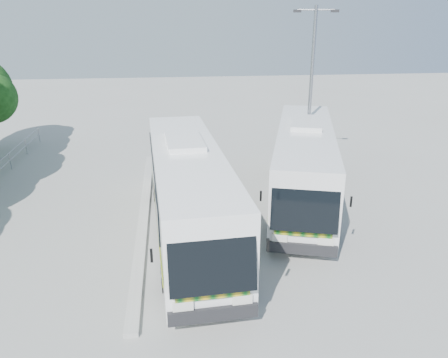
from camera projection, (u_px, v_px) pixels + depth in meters
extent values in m
plane|color=#999994|center=(200.00, 231.00, 17.43)|extent=(100.00, 100.00, 0.00)
cube|color=#B2B2AD|center=(144.00, 212.00, 19.00)|extent=(0.40, 16.00, 0.15)
cylinder|color=gray|center=(35.00, 138.00, 29.11)|extent=(0.06, 0.06, 1.00)
cube|color=white|center=(188.00, 188.00, 16.77)|extent=(3.16, 12.08, 3.04)
cube|color=black|center=(213.00, 258.00, 11.09)|extent=(2.31, 0.58, 1.93)
cube|color=black|center=(154.00, 176.00, 16.97)|extent=(0.59, 9.55, 1.10)
cube|color=black|center=(218.00, 172.00, 17.41)|extent=(0.59, 9.55, 1.10)
cube|color=#0C551A|center=(156.00, 207.00, 16.47)|extent=(0.61, 10.35, 0.28)
cylinder|color=black|center=(166.00, 276.00, 13.46)|extent=(0.35, 1.01, 1.00)
cylinder|color=black|center=(238.00, 269.00, 13.84)|extent=(0.35, 1.01, 1.00)
cylinder|color=black|center=(157.00, 191.00, 20.17)|extent=(0.35, 1.01, 1.00)
cylinder|color=black|center=(205.00, 188.00, 20.56)|extent=(0.35, 1.01, 1.00)
cube|color=silver|center=(304.00, 161.00, 20.02)|extent=(5.75, 11.92, 2.98)
cube|color=black|center=(305.00, 204.00, 14.45)|extent=(2.28, 1.08, 1.90)
cube|color=black|center=(278.00, 149.00, 20.64)|extent=(2.78, 8.98, 1.07)
cube|color=black|center=(332.00, 151.00, 20.25)|extent=(2.78, 8.98, 1.07)
cube|color=#0C5517|center=(276.00, 173.00, 20.14)|extent=(2.99, 9.72, 0.27)
cylinder|color=black|center=(274.00, 222.00, 17.14)|extent=(0.56, 1.02, 0.98)
cylinder|color=black|center=(331.00, 226.00, 16.79)|extent=(0.56, 1.02, 0.98)
cylinder|color=black|center=(282.00, 165.00, 23.73)|extent=(0.56, 1.02, 0.98)
cylinder|color=black|center=(323.00, 168.00, 23.39)|extent=(0.56, 1.02, 0.98)
cylinder|color=gray|center=(310.00, 98.00, 21.62)|extent=(0.21, 0.21, 8.59)
cylinder|color=gray|center=(316.00, 10.00, 20.22)|extent=(1.68, 0.52, 0.09)
cube|color=black|center=(297.00, 11.00, 20.34)|extent=(0.41, 0.28, 0.13)
cube|color=black|center=(335.00, 11.00, 20.13)|extent=(0.41, 0.28, 0.13)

